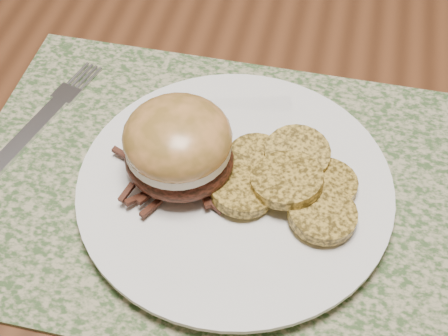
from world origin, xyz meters
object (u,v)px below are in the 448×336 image
(dining_table, at_px, (102,43))
(fork, at_px, (35,127))
(pork_sandwich, at_px, (178,146))
(dinner_plate, at_px, (235,188))

(dining_table, xyz_separation_m, fork, (0.03, -0.23, 0.09))
(pork_sandwich, xyz_separation_m, fork, (-0.15, 0.03, -0.05))
(dinner_plate, height_order, pork_sandwich, pork_sandwich)
(dining_table, distance_m, dinner_plate, 0.36)
(dining_table, bearing_deg, fork, -83.59)
(fork, bearing_deg, dinner_plate, 5.42)
(pork_sandwich, distance_m, fork, 0.17)
(pork_sandwich, relative_size, fork, 0.57)
(dinner_plate, relative_size, pork_sandwich, 2.29)
(pork_sandwich, bearing_deg, dinner_plate, 12.06)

